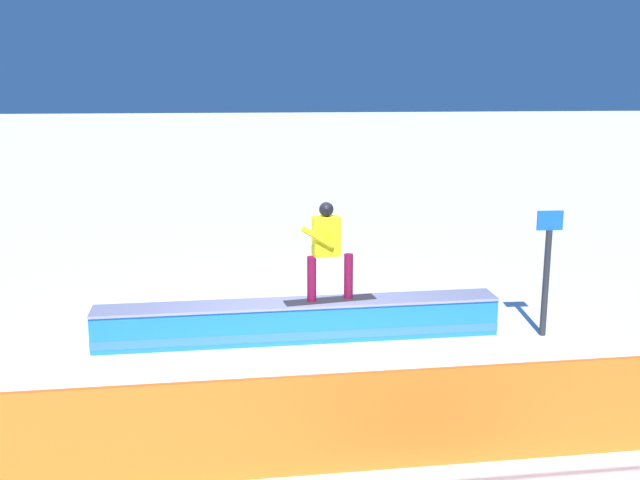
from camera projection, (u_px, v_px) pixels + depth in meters
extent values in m
plane|color=white|center=(299.00, 339.00, 11.73)|extent=(120.00, 120.00, 0.00)
cube|color=blue|center=(299.00, 322.00, 11.66)|extent=(6.23, 0.88, 0.57)
cube|color=blue|center=(299.00, 331.00, 11.69)|extent=(6.24, 0.89, 0.14)
cube|color=#8784A3|center=(299.00, 303.00, 11.59)|extent=(6.23, 0.94, 0.04)
cube|color=#292428|center=(330.00, 300.00, 11.66)|extent=(1.45, 0.53, 0.01)
cylinder|color=maroon|center=(312.00, 279.00, 11.50)|extent=(0.16, 0.16, 0.70)
cylinder|color=maroon|center=(348.00, 276.00, 11.65)|extent=(0.16, 0.16, 0.70)
cube|color=yellow|center=(326.00, 236.00, 11.41)|extent=(0.44, 0.31, 0.61)
sphere|color=black|center=(326.00, 209.00, 11.32)|extent=(0.22, 0.22, 0.22)
cylinder|color=yellow|center=(318.00, 237.00, 11.20)|extent=(0.52, 0.19, 0.37)
cylinder|color=yellow|center=(330.00, 232.00, 11.59)|extent=(0.26, 0.13, 0.55)
cube|color=orange|center=(321.00, 425.00, 7.74)|extent=(10.92, 0.69, 1.09)
cylinder|color=#262628|center=(546.00, 283.00, 11.73)|extent=(0.10, 0.10, 1.69)
cube|color=blue|center=(550.00, 220.00, 11.51)|extent=(0.40, 0.04, 0.30)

